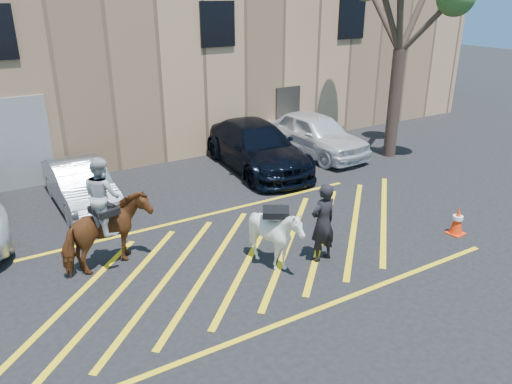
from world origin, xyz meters
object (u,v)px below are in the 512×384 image
car_blue_suv (256,146)px  car_white_suv (315,134)px  saddled_white (275,236)px  car_silver_sedan (81,185)px  handler (323,223)px  traffic_cone (457,220)px  mounted_bay (106,225)px

car_blue_suv → car_white_suv: car_white_suv is taller
saddled_white → car_silver_sedan: bearing=116.9°
car_white_suv → handler: size_ratio=2.47×
saddled_white → traffic_cone: saddled_white is taller
car_blue_suv → handler: 6.47m
car_silver_sedan → car_white_suv: size_ratio=0.86×
car_white_suv → car_blue_suv: bearing=-178.8°
car_white_suv → handler: bearing=-130.0°
handler → mounted_bay: bearing=-31.0°
traffic_cone → mounted_bay: bearing=160.0°
car_white_suv → mounted_bay: size_ratio=1.79×
car_white_suv → traffic_cone: bearing=-101.7°
car_silver_sedan → mounted_bay: mounted_bay is taller
car_silver_sedan → handler: bearing=-57.3°
car_silver_sedan → saddled_white: bearing=-64.0°
saddled_white → mounted_bay: bearing=149.3°
car_blue_suv → traffic_cone: car_blue_suv is taller
car_silver_sedan → handler: (3.89, -5.86, 0.28)m
mounted_bay → traffic_cone: mounted_bay is taller
mounted_bay → saddled_white: mounted_bay is taller
car_silver_sedan → saddled_white: saddled_white is taller
car_blue_suv → traffic_cone: 7.09m
car_silver_sedan → mounted_bay: bearing=-95.4°
car_silver_sedan → traffic_cone: size_ratio=5.34×
car_silver_sedan → saddled_white: (2.83, -5.57, 0.10)m
handler → saddled_white: handler is taller
car_blue_suv → car_silver_sedan: bearing=-171.7°
car_silver_sedan → car_white_suv: car_white_suv is taller
car_blue_suv → saddled_white: 6.62m
mounted_bay → car_silver_sedan: bearing=85.5°
car_silver_sedan → mounted_bay: 3.75m
car_blue_suv → traffic_cone: size_ratio=7.28×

